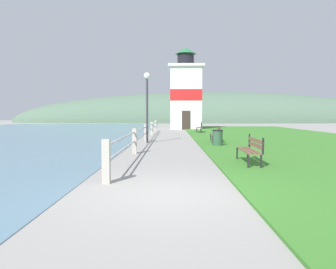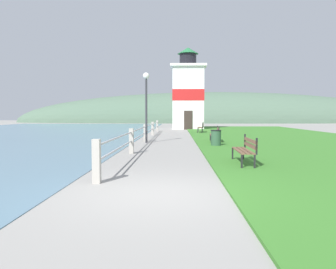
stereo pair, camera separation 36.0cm
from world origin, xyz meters
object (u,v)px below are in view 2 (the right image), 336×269
at_px(trash_bin, 216,138).
at_px(lamp_post, 146,94).
at_px(park_bench_midway, 216,133).
at_px(lighthouse, 188,94).
at_px(park_bench_near, 246,148).
at_px(park_bench_far, 201,127).

distance_m(trash_bin, lamp_post, 4.80).
relative_size(park_bench_midway, lighthouse, 0.21).
relative_size(park_bench_near, park_bench_midway, 1.06).
distance_m(park_bench_far, lighthouse, 8.43).
relative_size(park_bench_near, park_bench_far, 0.97).
bearing_deg(park_bench_far, park_bench_midway, 97.17).
distance_m(park_bench_far, trash_bin, 12.01).
bearing_deg(park_bench_near, lamp_post, -62.22).
bearing_deg(park_bench_far, park_bench_near, 96.94).
height_order(park_bench_far, trash_bin, park_bench_far).
relative_size(park_bench_midway, lamp_post, 0.47).
relative_size(lighthouse, lamp_post, 2.24).
height_order(park_bench_near, lamp_post, lamp_post).
height_order(park_bench_far, lamp_post, lamp_post).
relative_size(park_bench_far, trash_bin, 2.42).
relative_size(park_bench_midway, trash_bin, 2.21).
height_order(park_bench_far, lighthouse, lighthouse).
distance_m(park_bench_near, trash_bin, 6.01).
bearing_deg(lighthouse, lamp_post, -99.35).
distance_m(park_bench_midway, lighthouse, 17.86).
bearing_deg(lighthouse, park_bench_far, -83.09).
distance_m(lighthouse, trash_bin, 20.01).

